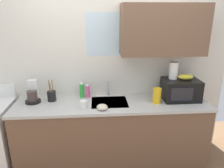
# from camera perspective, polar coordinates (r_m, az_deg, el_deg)

# --- Properties ---
(kitchen_wall_assembly) EXTENTS (3.25, 0.42, 2.50)m
(kitchen_wall_assembly) POSITION_cam_1_polar(r_m,az_deg,el_deg) (2.89, 2.14, 6.01)
(kitchen_wall_assembly) COLOR silver
(kitchen_wall_assembly) RESTS_ON ground
(counter_unit) EXTENTS (2.48, 0.63, 0.90)m
(counter_unit) POSITION_cam_1_polar(r_m,az_deg,el_deg) (2.94, -0.01, -12.90)
(counter_unit) COLOR brown
(counter_unit) RESTS_ON ground
(sink_faucet) EXTENTS (0.03, 0.03, 0.22)m
(sink_faucet) POSITION_cam_1_polar(r_m,az_deg,el_deg) (2.91, -0.98, -1.10)
(sink_faucet) COLOR #B2B5BA
(sink_faucet) RESTS_ON counter_unit
(microwave) EXTENTS (0.46, 0.35, 0.27)m
(microwave) POSITION_cam_1_polar(r_m,az_deg,el_deg) (2.93, 17.83, -1.40)
(microwave) COLOR black
(microwave) RESTS_ON counter_unit
(banana_bunch) EXTENTS (0.20, 0.11, 0.07)m
(banana_bunch) POSITION_cam_1_polar(r_m,az_deg,el_deg) (2.90, 19.07, 1.80)
(banana_bunch) COLOR gold
(banana_bunch) RESTS_ON microwave
(paper_towel_roll) EXTENTS (0.11, 0.11, 0.22)m
(paper_towel_roll) POSITION_cam_1_polar(r_m,az_deg,el_deg) (2.87, 16.09, 3.48)
(paper_towel_roll) COLOR white
(paper_towel_roll) RESTS_ON microwave
(coffee_maker) EXTENTS (0.19, 0.21, 0.28)m
(coffee_maker) POSITION_cam_1_polar(r_m,az_deg,el_deg) (2.90, -20.37, -2.52)
(coffee_maker) COLOR black
(coffee_maker) RESTS_ON counter_unit
(dish_soap_bottle_pink) EXTENTS (0.06, 0.06, 0.20)m
(dish_soap_bottle_pink) POSITION_cam_1_polar(r_m,az_deg,el_deg) (2.89, -6.49, -1.80)
(dish_soap_bottle_pink) COLOR #E55999
(dish_soap_bottle_pink) RESTS_ON counter_unit
(dish_soap_bottle_green) EXTENTS (0.06, 0.06, 0.22)m
(dish_soap_bottle_green) POSITION_cam_1_polar(r_m,az_deg,el_deg) (2.89, -8.06, -1.55)
(dish_soap_bottle_green) COLOR green
(dish_soap_bottle_green) RESTS_ON counter_unit
(cereal_canister) EXTENTS (0.10, 0.10, 0.20)m
(cereal_canister) POSITION_cam_1_polar(r_m,az_deg,el_deg) (2.75, 11.92, -3.06)
(cereal_canister) COLOR gold
(cereal_canister) RESTS_ON counter_unit
(mug_white) EXTENTS (0.08, 0.08, 0.09)m
(mug_white) POSITION_cam_1_polar(r_m,az_deg,el_deg) (2.59, -7.59, -5.44)
(mug_white) COLOR white
(mug_white) RESTS_ON counter_unit
(utensil_crock) EXTENTS (0.11, 0.11, 0.29)m
(utensil_crock) POSITION_cam_1_polar(r_m,az_deg,el_deg) (2.87, -15.82, -3.01)
(utensil_crock) COLOR black
(utensil_crock) RESTS_ON counter_unit
(small_bowl) EXTENTS (0.13, 0.13, 0.06)m
(small_bowl) POSITION_cam_1_polar(r_m,az_deg,el_deg) (2.53, -2.64, -6.19)
(small_bowl) COLOR beige
(small_bowl) RESTS_ON counter_unit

